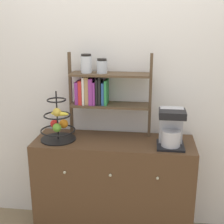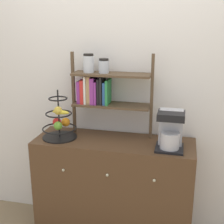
% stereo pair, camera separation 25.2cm
% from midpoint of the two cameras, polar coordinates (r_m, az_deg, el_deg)
% --- Properties ---
extents(wall_back, '(7.00, 0.05, 2.60)m').
position_cam_midpoint_polar(wall_back, '(2.74, -1.62, 4.44)').
color(wall_back, silver).
rests_on(wall_back, ground_plane).
extents(sideboard, '(1.33, 0.46, 0.91)m').
position_cam_midpoint_polar(sideboard, '(2.80, -2.34, -13.93)').
color(sideboard, '#4C331E').
rests_on(sideboard, ground_plane).
extents(coffee_maker, '(0.21, 0.22, 0.30)m').
position_cam_midpoint_polar(coffee_maker, '(2.47, 7.92, -3.00)').
color(coffee_maker, black).
rests_on(coffee_maker, sideboard).
extents(fruit_stand, '(0.29, 0.29, 0.42)m').
position_cam_midpoint_polar(fruit_stand, '(2.64, -12.56, -2.28)').
color(fruit_stand, black).
rests_on(fruit_stand, sideboard).
extents(shelf_hutch, '(0.70, 0.20, 0.71)m').
position_cam_midpoint_polar(shelf_hutch, '(2.63, -5.29, 4.50)').
color(shelf_hutch, brown).
rests_on(shelf_hutch, sideboard).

